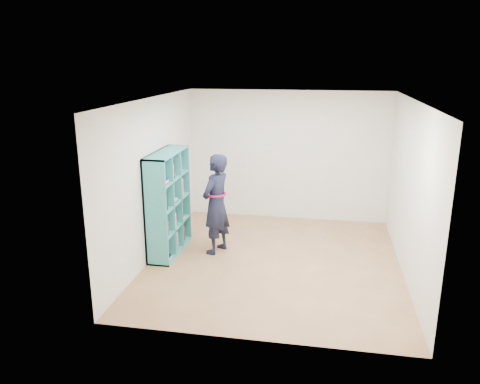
# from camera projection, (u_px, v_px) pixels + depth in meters

# --- Properties ---
(floor) EXTENTS (4.50, 4.50, 0.00)m
(floor) POSITION_uv_depth(u_px,v_px,m) (274.00, 261.00, 7.62)
(floor) COLOR olive
(floor) RESTS_ON ground
(ceiling) EXTENTS (4.50, 4.50, 0.00)m
(ceiling) POSITION_uv_depth(u_px,v_px,m) (277.00, 100.00, 6.90)
(ceiling) COLOR white
(ceiling) RESTS_ON wall_back
(wall_left) EXTENTS (0.02, 4.50, 2.60)m
(wall_left) POSITION_uv_depth(u_px,v_px,m) (153.00, 179.00, 7.60)
(wall_left) COLOR silver
(wall_left) RESTS_ON floor
(wall_right) EXTENTS (0.02, 4.50, 2.60)m
(wall_right) POSITION_uv_depth(u_px,v_px,m) (410.00, 191.00, 6.91)
(wall_right) COLOR silver
(wall_right) RESTS_ON floor
(wall_back) EXTENTS (4.00, 0.02, 2.60)m
(wall_back) POSITION_uv_depth(u_px,v_px,m) (288.00, 156.00, 9.39)
(wall_back) COLOR silver
(wall_back) RESTS_ON floor
(wall_front) EXTENTS (4.00, 0.02, 2.60)m
(wall_front) POSITION_uv_depth(u_px,v_px,m) (253.00, 237.00, 5.13)
(wall_front) COLOR silver
(wall_front) RESTS_ON floor
(bookshelf) EXTENTS (0.38, 1.30, 1.73)m
(bookshelf) POSITION_uv_depth(u_px,v_px,m) (167.00, 203.00, 7.81)
(bookshelf) COLOR teal
(bookshelf) RESTS_ON floor
(person) EXTENTS (0.60, 0.72, 1.70)m
(person) POSITION_uv_depth(u_px,v_px,m) (216.00, 204.00, 7.78)
(person) COLOR black
(person) RESTS_ON floor
(smartphone) EXTENTS (0.03, 0.11, 0.13)m
(smartphone) POSITION_uv_depth(u_px,v_px,m) (212.00, 195.00, 7.90)
(smartphone) COLOR silver
(smartphone) RESTS_ON person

